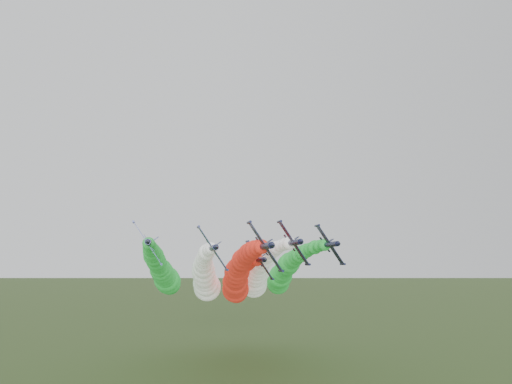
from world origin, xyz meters
The scene contains 6 objects.
jet_lead centered at (5.21, 42.57, 28.26)m, with size 14.31×89.91×21.09m.
jet_inner_left centered at (-2.70, 58.70, 27.79)m, with size 14.71×90.31×21.49m.
jet_inner_right centered at (13.84, 56.69, 28.70)m, with size 14.63×90.22×21.41m.
jet_outer_left centered at (-16.13, 61.43, 29.26)m, with size 13.73×89.33×20.51m.
jet_outer_right centered at (24.71, 63.23, 29.32)m, with size 14.16×89.75×20.94m.
jet_trail centered at (9.62, 69.97, 25.75)m, with size 14.24×89.84×21.02m.
Camera 1 is at (-17.56, -104.65, 33.03)m, focal length 35.00 mm.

